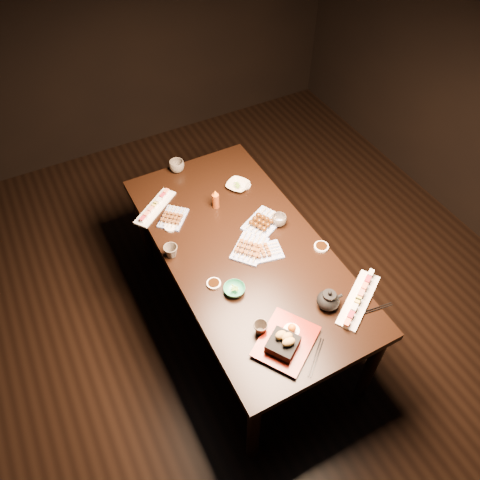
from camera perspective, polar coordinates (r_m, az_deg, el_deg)
name	(u,v)px	position (r m, az deg, el deg)	size (l,w,h in m)	color
ground	(265,331)	(3.33, 3.10, -11.02)	(5.00, 5.00, 0.00)	black
dining_table	(244,285)	(3.08, 0.44, -5.49)	(0.90, 1.80, 0.75)	black
sushi_platter_near	(359,298)	(2.61, 14.31, -6.86)	(0.40, 0.11, 0.05)	white
sushi_platter_far	(155,206)	(3.04, -10.33, 4.13)	(0.35, 0.10, 0.04)	white
yakitori_plate_center	(250,246)	(2.75, 1.19, -0.76)	(0.23, 0.17, 0.06)	#828EB6
yakitori_plate_right	(265,250)	(2.74, 3.08, -1.25)	(0.20, 0.14, 0.05)	#828EB6
yakitori_plate_left	(173,216)	(2.95, -8.18, 2.91)	(0.20, 0.14, 0.05)	#828EB6
tsukune_plate	(263,221)	(2.89, 2.85, 2.39)	(0.24, 0.18, 0.06)	#828EB6
edamame_bowl_green	(234,290)	(2.57, -0.70, -6.06)	(0.12, 0.12, 0.04)	#2D8A63
edamame_bowl_cream	(238,186)	(3.14, -0.27, 6.65)	(0.15, 0.15, 0.04)	beige
tempura_tray	(287,337)	(2.38, 5.70, -11.73)	(0.32, 0.25, 0.12)	black
teacup_near_left	(260,328)	(2.42, 2.51, -10.68)	(0.07, 0.07, 0.07)	#50483D
teacup_mid_right	(279,220)	(2.89, 4.79, 2.40)	(0.09, 0.09, 0.07)	#50483D
teacup_far_left	(171,251)	(2.74, -8.42, -1.37)	(0.08, 0.08, 0.08)	#50483D
teacup_far_right	(177,166)	(3.28, -7.71, 8.91)	(0.10, 0.10, 0.08)	#50483D
teapot	(328,299)	(2.53, 10.74, -7.06)	(0.14, 0.14, 0.12)	black
condiment_bottle	(216,199)	(2.97, -3.00, 5.03)	(0.05, 0.05, 0.14)	maroon
sauce_dish_west	(214,284)	(2.61, -3.21, -5.33)	(0.08, 0.08, 0.01)	white
sauce_dish_east	(245,185)	(3.16, 0.65, 6.68)	(0.07, 0.07, 0.01)	white
sauce_dish_se	(321,247)	(2.82, 9.88, -0.82)	(0.09, 0.09, 0.02)	white
sauce_dish_nw	(170,227)	(2.91, -8.49, 1.52)	(0.07, 0.07, 0.01)	white
chopsticks_near	(316,357)	(2.41, 9.25, -13.94)	(0.22, 0.02, 0.01)	black
chopsticks_se	(374,309)	(2.62, 16.05, -8.14)	(0.21, 0.02, 0.01)	black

